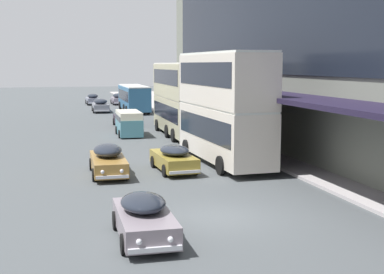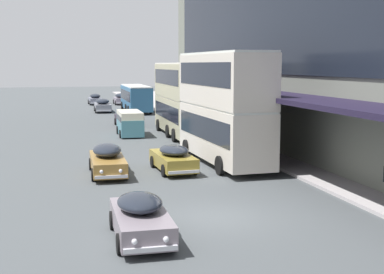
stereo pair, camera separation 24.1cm
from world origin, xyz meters
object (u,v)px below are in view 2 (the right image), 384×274
object	(u,v)px
transit_bus_kerbside_rear	(223,104)
sedan_oncoming_front	(141,217)
sedan_lead_near	(173,158)
sedan_trailing_mid	(95,99)
sedan_lead_mid	(107,160)
sedan_second_mid	(121,99)
transit_bus_kerbside_front	(136,97)
transit_bus_kerbside_far	(182,97)
sedan_far_back	(103,105)
vw_van	(130,122)
sedan_second_near	(126,118)

from	to	relation	value
transit_bus_kerbside_rear	sedan_oncoming_front	size ratio (longest dim) A/B	2.23
sedan_lead_near	sedan_trailing_mid	world-z (taller)	sedan_trailing_mid
sedan_lead_mid	sedan_oncoming_front	size ratio (longest dim) A/B	1.13
sedan_second_mid	sedan_lead_near	bearing A→B (deg)	-93.78
transit_bus_kerbside_front	sedan_lead_near	bearing A→B (deg)	-95.56
sedan_lead_near	sedan_second_mid	xyz separation A→B (m)	(3.21, 48.71, 0.06)
sedan_lead_near	sedan_second_mid	distance (m)	48.82
transit_bus_kerbside_rear	transit_bus_kerbside_far	size ratio (longest dim) A/B	0.92
sedan_lead_mid	sedan_oncoming_front	bearing A→B (deg)	-89.92
transit_bus_kerbside_rear	sedan_trailing_mid	xyz separation A→B (m)	(-3.54, 47.88, -2.66)
sedan_lead_mid	sedan_oncoming_front	xyz separation A→B (m)	(0.01, -10.64, -0.05)
sedan_far_back	transit_bus_kerbside_front	bearing A→B (deg)	-9.43
sedan_lead_mid	sedan_second_mid	xyz separation A→B (m)	(6.68, 48.63, 0.01)
transit_bus_kerbside_far	sedan_trailing_mid	distance (m)	35.87
sedan_second_mid	sedan_trailing_mid	xyz separation A→B (m)	(-3.51, 0.64, -0.02)
transit_bus_kerbside_rear	sedan_lead_mid	bearing A→B (deg)	-168.31
vw_van	sedan_lead_near	bearing A→B (deg)	-89.22
sedan_lead_mid	sedan_lead_near	bearing A→B (deg)	-1.35
transit_bus_kerbside_front	sedan_second_mid	xyz separation A→B (m)	(-0.32, 12.35, -1.03)
sedan_trailing_mid	sedan_second_near	size ratio (longest dim) A/B	1.02
transit_bus_kerbside_front	vw_van	distance (m)	21.68
sedan_lead_near	sedan_far_back	xyz separation A→B (m)	(-0.37, 37.02, 0.08)
sedan_lead_mid	sedan_second_near	bearing A→B (deg)	79.83
sedan_second_near	transit_bus_kerbside_front	bearing A→B (deg)	77.97
sedan_lead_near	sedan_trailing_mid	xyz separation A→B (m)	(-0.29, 49.35, 0.05)
sedan_far_back	vw_van	bearing A→B (deg)	-89.57
sedan_far_back	vw_van	xyz separation A→B (m)	(0.17, -21.99, 0.31)
transit_bus_kerbside_front	transit_bus_kerbside_rear	bearing A→B (deg)	-90.48
transit_bus_kerbside_far	sedan_lead_near	world-z (taller)	transit_bus_kerbside_far
sedan_lead_mid	transit_bus_kerbside_front	bearing A→B (deg)	79.07
transit_bus_kerbside_front	sedan_second_mid	world-z (taller)	transit_bus_kerbside_front
sedan_oncoming_front	sedan_lead_near	distance (m)	11.11
transit_bus_kerbside_front	sedan_lead_mid	world-z (taller)	transit_bus_kerbside_front
sedan_oncoming_front	sedan_second_mid	xyz separation A→B (m)	(6.67, 59.27, 0.05)
sedan_second_near	sedan_trailing_mid	bearing A→B (deg)	91.34
transit_bus_kerbside_front	sedan_lead_mid	bearing A→B (deg)	-100.93
transit_bus_kerbside_rear	sedan_lead_mid	xyz separation A→B (m)	(-6.72, -1.39, -2.65)
sedan_lead_near	sedan_second_near	xyz separation A→B (m)	(0.36, 21.45, 0.06)
sedan_lead_mid	sedan_second_mid	size ratio (longest dim) A/B	1.04
sedan_lead_mid	transit_bus_kerbside_rear	bearing A→B (deg)	11.69
transit_bus_kerbside_far	vw_van	xyz separation A→B (m)	(-4.00, 1.23, -2.03)
transit_bus_kerbside_far	sedan_trailing_mid	xyz separation A→B (m)	(-4.09, 35.56, -2.37)
sedan_lead_mid	sedan_second_mid	world-z (taller)	sedan_second_mid
sedan_lead_near	sedan_second_near	distance (m)	21.45
sedan_trailing_mid	sedan_far_back	xyz separation A→B (m)	(-0.08, -12.34, 0.03)
sedan_oncoming_front	sedan_lead_near	bearing A→B (deg)	71.88
sedan_far_back	sedan_lead_mid	bearing A→B (deg)	-94.80
sedan_second_mid	sedan_second_near	distance (m)	27.41
sedan_trailing_mid	transit_bus_kerbside_front	bearing A→B (deg)	-73.56
sedan_oncoming_front	vw_van	world-z (taller)	vw_van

